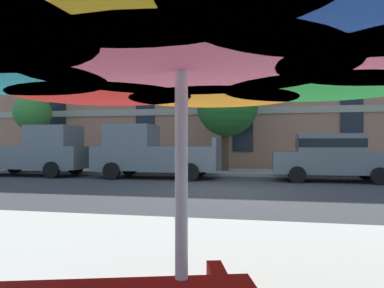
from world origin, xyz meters
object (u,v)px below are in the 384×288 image
pickup_gray_midblock (152,153)px  sedan_gray (332,156)px  street_tree_left (33,113)px  pickup_gray (37,152)px  street_tree_middle (227,104)px  patio_umbrella (181,19)px

pickup_gray_midblock → sedan_gray: (7.03, -0.00, -0.08)m
street_tree_left → pickup_gray_midblock: bearing=-23.3°
pickup_gray → sedan_gray: bearing=-0.0°
street_tree_left → street_tree_middle: size_ratio=0.87×
pickup_gray → sedan_gray: size_ratio=1.16×
pickup_gray → sedan_gray: (12.33, -0.00, -0.08)m
pickup_gray_midblock → patio_umbrella: 13.41m
street_tree_left → patio_umbrella: 20.11m
pickup_gray → pickup_gray_midblock: bearing=0.0°
pickup_gray_midblock → street_tree_middle: 4.73m
pickup_gray → street_tree_left: bearing=127.0°
street_tree_left → street_tree_middle: street_tree_middle is taller
sedan_gray → street_tree_middle: bearing=144.2°
sedan_gray → street_tree_left: 15.40m
pickup_gray → street_tree_middle: 8.97m
sedan_gray → patio_umbrella: bearing=-102.6°
patio_umbrella → pickup_gray: bearing=126.8°
patio_umbrella → pickup_gray_midblock: bearing=108.3°
street_tree_middle → patio_umbrella: (1.37, -15.74, -1.35)m
pickup_gray_midblock → sedan_gray: 7.03m
sedan_gray → patio_umbrella: 13.05m
street_tree_middle → pickup_gray: bearing=-159.5°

